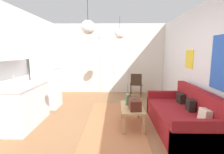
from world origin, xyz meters
TOP-DOWN VIEW (x-y plane):
  - ground_plane at (0.00, 0.00)m, footprint 4.82×7.41m
  - wall_back at (0.01, 3.45)m, footprint 4.42×0.13m
  - wall_right at (2.16, -0.00)m, footprint 0.12×7.01m
  - area_rug at (0.21, 0.47)m, footprint 1.24×2.83m
  - couch at (1.64, 0.18)m, footprint 0.93×1.98m
  - coffee_table at (0.60, 0.32)m, footprint 0.47×0.89m
  - bamboo_vase at (0.51, 0.43)m, footprint 0.09×0.09m
  - handbag at (0.64, 0.12)m, footprint 0.24×0.30m
  - refrigerator at (-1.72, 1.54)m, footprint 0.67×0.60m
  - kitchen_counter at (-1.80, 0.33)m, footprint 0.64×1.32m
  - accent_chair at (0.98, 2.75)m, footprint 0.46×0.44m
  - pendant_lamp_near at (-0.18, -0.55)m, footprint 0.21×0.21m
  - pendant_lamp_far at (0.36, 2.07)m, footprint 0.30×0.30m

SIDE VIEW (x-z plane):
  - ground_plane at x=0.00m, z-range -0.10..0.00m
  - area_rug at x=0.21m, z-range 0.00..0.01m
  - couch at x=1.64m, z-range -0.16..0.70m
  - coffee_table at x=0.60m, z-range 0.15..0.59m
  - accent_chair at x=0.98m, z-range 0.06..0.90m
  - handbag at x=0.64m, z-range 0.38..0.70m
  - bamboo_vase at x=0.51m, z-range 0.33..0.79m
  - kitchen_counter at x=-1.80m, z-range -0.26..1.75m
  - refrigerator at x=-1.72m, z-range 0.00..1.72m
  - wall_back at x=0.01m, z-range -0.01..2.64m
  - wall_right at x=2.16m, z-range 0.00..2.65m
  - pendant_lamp_near at x=-0.18m, z-range 1.59..2.37m
  - pendant_lamp_far at x=0.36m, z-range 1.81..2.47m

